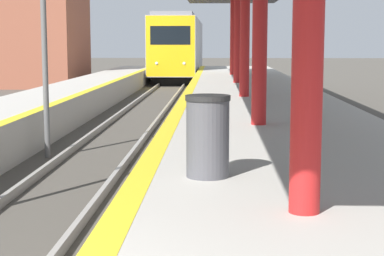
# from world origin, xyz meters

# --- Properties ---
(train) EXTENTS (2.78, 17.96, 4.21)m
(train) POSITION_xyz_m (0.00, 41.49, 2.14)
(train) COLOR black
(train) RESTS_ON ground
(signal_mid) EXTENTS (0.36, 0.31, 4.81)m
(signal_mid) POSITION_xyz_m (-1.11, 10.61, 3.34)
(signal_mid) COLOR #595959
(signal_mid) RESTS_ON ground
(trash_bin) EXTENTS (0.53, 0.53, 0.96)m
(trash_bin) POSITION_xyz_m (2.43, 4.45, 1.39)
(trash_bin) COLOR #4C4C51
(trash_bin) RESTS_ON platform_right
(station_building) EXTENTS (9.21, 6.69, 6.14)m
(station_building) POSITION_xyz_m (-9.63, 33.64, 3.08)
(station_building) COLOR brown
(station_building) RESTS_ON ground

